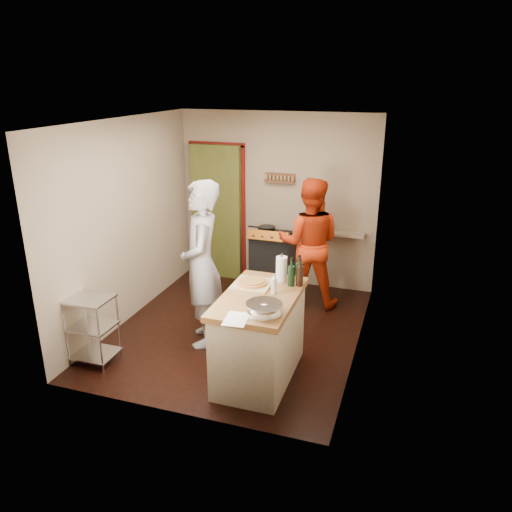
# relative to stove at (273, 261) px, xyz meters

# --- Properties ---
(floor) EXTENTS (3.50, 3.50, 0.00)m
(floor) POSITION_rel_stove_xyz_m (-0.05, -1.42, -0.45)
(floor) COLOR black
(floor) RESTS_ON ground
(back_wall) EXTENTS (3.00, 0.44, 2.60)m
(back_wall) POSITION_rel_stove_xyz_m (-0.69, 0.36, 0.68)
(back_wall) COLOR gray
(back_wall) RESTS_ON ground
(left_wall) EXTENTS (0.04, 3.50, 2.60)m
(left_wall) POSITION_rel_stove_xyz_m (-1.55, -1.42, 0.85)
(left_wall) COLOR gray
(left_wall) RESTS_ON ground
(right_wall) EXTENTS (0.04, 3.50, 2.60)m
(right_wall) POSITION_rel_stove_xyz_m (1.45, -1.42, 0.85)
(right_wall) COLOR gray
(right_wall) RESTS_ON ground
(ceiling) EXTENTS (3.00, 3.50, 0.02)m
(ceiling) POSITION_rel_stove_xyz_m (-0.05, -1.42, 2.16)
(ceiling) COLOR white
(ceiling) RESTS_ON back_wall
(stove) EXTENTS (0.60, 0.63, 1.00)m
(stove) POSITION_rel_stove_xyz_m (0.00, 0.00, 0.00)
(stove) COLOR black
(stove) RESTS_ON ground
(wire_shelving) EXTENTS (0.48, 0.40, 0.80)m
(wire_shelving) POSITION_rel_stove_xyz_m (-1.33, -2.62, -0.01)
(wire_shelving) COLOR silver
(wire_shelving) RESTS_ON ground
(island) EXTENTS (0.75, 1.36, 1.26)m
(island) POSITION_rel_stove_xyz_m (0.54, -2.32, 0.05)
(island) COLOR beige
(island) RESTS_ON ground
(person_stripe) EXTENTS (0.72, 0.85, 1.99)m
(person_stripe) POSITION_rel_stove_xyz_m (-0.34, -1.80, 0.54)
(person_stripe) COLOR #9F9FA4
(person_stripe) RESTS_ON ground
(person_red) EXTENTS (0.96, 0.79, 1.81)m
(person_red) POSITION_rel_stove_xyz_m (0.61, -0.35, 0.45)
(person_red) COLOR #BA2C0C
(person_red) RESTS_ON ground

